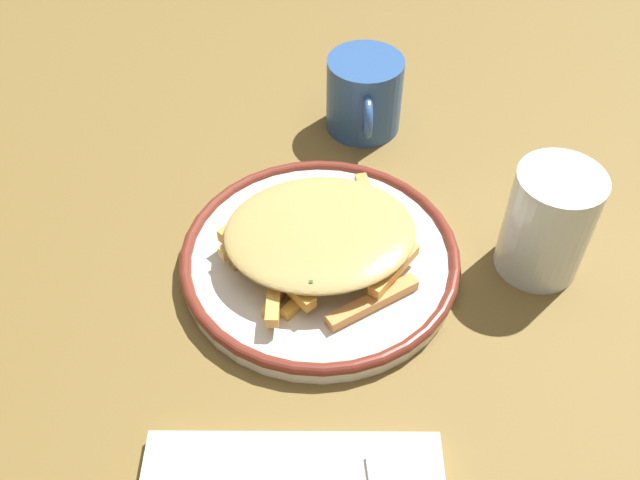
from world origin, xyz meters
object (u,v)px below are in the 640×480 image
plate (320,258)px  fries_heap (316,237)px  water_glass (547,220)px  fork (308,476)px  coffee_mug (364,95)px

plate → fries_heap: fries_heap is taller
fries_heap → water_glass: bearing=90.9°
fork → water_glass: 0.31m
plate → water_glass: 0.21m
fries_heap → water_glass: water_glass is taller
fork → coffee_mug: coffee_mug is taller
fork → water_glass: bearing=135.0°
fries_heap → fork: bearing=-2.5°
fork → coffee_mug: (-0.42, 0.07, 0.03)m
fries_heap → water_glass: 0.21m
plate → fries_heap: size_ratio=1.41×
plate → fork: plate is taller
fries_heap → water_glass: size_ratio=1.69×
fork → water_glass: size_ratio=1.63×
fries_heap → coffee_mug: 0.22m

